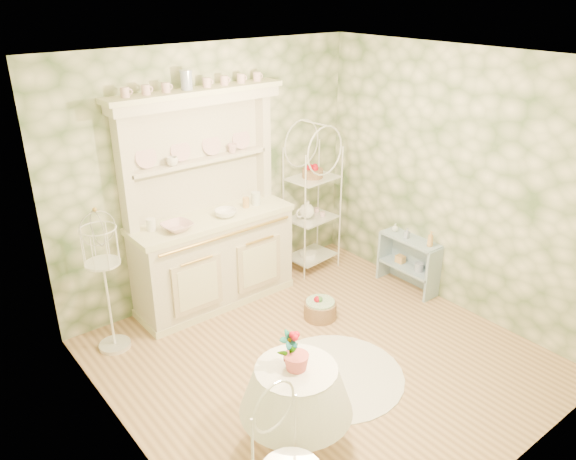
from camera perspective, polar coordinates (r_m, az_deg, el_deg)
floor at (r=5.39m, az=3.40°, el=-12.97°), size 3.60×3.60×0.00m
ceiling at (r=4.34m, az=4.30°, el=16.83°), size 3.60×3.60×0.00m
wall_left at (r=3.85m, az=-16.62°, el=-6.44°), size 3.60×3.60×0.00m
wall_right at (r=5.99m, az=16.72°, el=4.60°), size 3.60×3.60×0.00m
wall_back at (r=6.06m, az=-7.72°, el=5.64°), size 3.60×3.60×0.00m
wall_front at (r=3.74m, az=22.82°, el=-8.43°), size 3.60×3.60×0.00m
kitchen_dresser at (r=5.81m, az=-7.85°, el=2.65°), size 1.87×0.61×2.29m
bakers_rack at (r=6.60m, az=2.46°, el=3.27°), size 0.60×0.46×1.81m
side_shelf at (r=6.53m, az=12.14°, el=-3.35°), size 0.33×0.72×0.60m
round_table at (r=4.32m, az=0.82°, el=-17.30°), size 0.75×0.75×0.78m
birdcage_stand at (r=5.42m, az=-18.04°, el=-5.10°), size 0.34×0.34×1.42m
floor_basket at (r=5.91m, az=3.28°, el=-7.93°), size 0.45×0.45×0.23m
lace_rug at (r=5.21m, az=4.78°, el=-14.49°), size 1.55×1.55×0.01m
bowl_floral at (r=5.58m, az=-11.18°, el=0.06°), size 0.32×0.32×0.07m
bowl_white at (r=5.83m, az=-6.35°, el=1.46°), size 0.24×0.24×0.07m
cup_left at (r=5.63m, az=-11.65°, el=6.70°), size 0.13×0.13×0.09m
cup_right at (r=5.99m, az=-5.67°, el=8.10°), size 0.13×0.13×0.09m
potted_geranium at (r=4.04m, az=0.13°, el=-12.24°), size 0.16×0.11×0.30m
bottle_amber at (r=6.22m, az=14.25°, el=-1.04°), size 0.09×0.09×0.17m
bottle_blue at (r=6.37m, az=11.98°, el=-0.48°), size 0.06×0.06×0.12m
bottle_glass at (r=6.51m, az=10.81°, el=0.11°), size 0.09×0.09×0.10m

